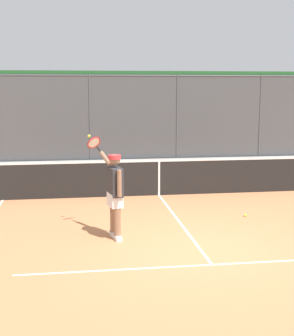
{
  "coord_description": "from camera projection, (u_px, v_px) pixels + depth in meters",
  "views": [
    {
      "loc": [
        2.13,
        8.03,
        2.88
      ],
      "look_at": [
        0.58,
        -2.69,
        1.05
      ],
      "focal_mm": 51.68,
      "sensor_mm": 36.0,
      "label": 1
    }
  ],
  "objects": [
    {
      "name": "tennis_ball_by_sideline",
      "position": [
        245.0,
        215.0,
        10.83
      ],
      "size": [
        0.07,
        0.07,
        0.07
      ],
      "primitive_type": "sphere",
      "color": "#D6E042",
      "rests_on": "ground"
    },
    {
      "name": "tennis_net",
      "position": [
        159.0,
        177.0,
        12.89
      ],
      "size": [
        10.51,
        0.09,
        1.07
      ],
      "color": "#2D2D2D",
      "rests_on": "ground"
    },
    {
      "name": "tennis_player",
      "position": [
        114.0,
        190.0,
        9.16
      ],
      "size": [
        0.68,
        1.29,
        1.91
      ],
      "rotation": [
        0.0,
        0.0,
        -1.36
      ],
      "color": "silver",
      "rests_on": "ground"
    },
    {
      "name": "court_line_markings",
      "position": [
        217.0,
        272.0,
        7.59
      ],
      "size": [
        8.18,
        9.47,
        0.01
      ],
      "color": "white",
      "rests_on": "ground"
    },
    {
      "name": "ground_plane",
      "position": [
        201.0,
        250.0,
        8.61
      ],
      "size": [
        60.0,
        60.0,
        0.0
      ],
      "primitive_type": "plane",
      "color": "#C67A4C"
    },
    {
      "name": "fence_backdrop",
      "position": [
        132.0,
        117.0,
        18.86
      ],
      "size": [
        19.59,
        1.37,
        3.47
      ],
      "color": "#474C51",
      "rests_on": "ground"
    },
    {
      "name": "tennis_ball_near_baseline",
      "position": [
        115.0,
        225.0,
        10.08
      ],
      "size": [
        0.07,
        0.07,
        0.07
      ],
      "primitive_type": "sphere",
      "color": "#D6E042",
      "rests_on": "ground"
    }
  ]
}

